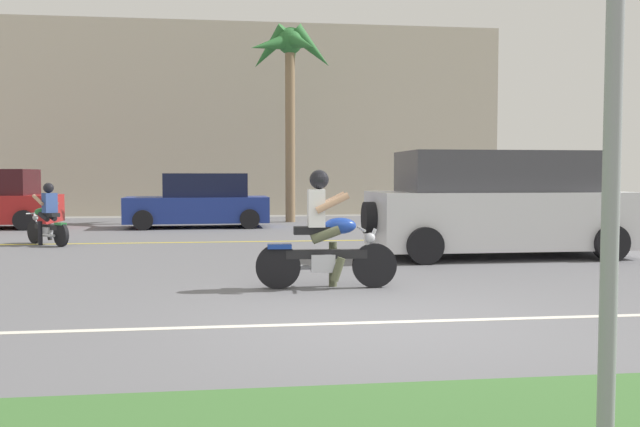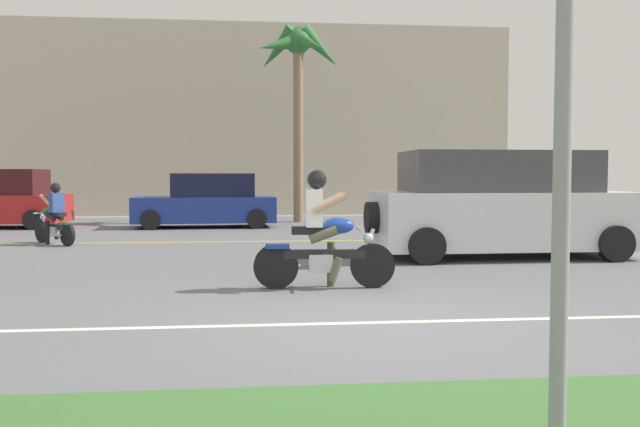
% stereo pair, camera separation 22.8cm
% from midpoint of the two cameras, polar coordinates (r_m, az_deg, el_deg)
% --- Properties ---
extents(ground, '(56.00, 30.00, 0.04)m').
position_cam_midpoint_polar(ground, '(10.01, 0.93, -5.58)').
color(ground, slate).
extents(lane_line_near, '(50.40, 0.12, 0.01)m').
position_cam_midpoint_polar(lane_line_near, '(7.08, 4.48, -9.09)').
color(lane_line_near, silver).
rests_on(lane_line_near, ground).
extents(lane_line_far, '(50.40, 0.12, 0.01)m').
position_cam_midpoint_polar(lane_line_far, '(15.61, -2.05, -2.32)').
color(lane_line_far, yellow).
rests_on(lane_line_far, ground).
extents(motorcyclist, '(1.90, 0.62, 1.59)m').
position_cam_midpoint_polar(motorcyclist, '(9.06, -0.28, -2.10)').
color(motorcyclist, black).
rests_on(motorcyclist, ground).
extents(suv_nearby, '(4.91, 2.20, 1.96)m').
position_cam_midpoint_polar(suv_nearby, '(13.04, 14.08, 0.66)').
color(suv_nearby, silver).
rests_on(suv_nearby, ground).
extents(parked_car_1, '(4.13, 1.96, 1.57)m').
position_cam_midpoint_polar(parked_car_1, '(20.00, -10.40, 0.94)').
color(parked_car_1, navy).
rests_on(parked_car_1, ground).
extents(palm_tree_0, '(3.00, 3.12, 6.39)m').
position_cam_midpoint_polar(palm_tree_0, '(22.32, -2.88, 12.81)').
color(palm_tree_0, '#846B4C').
rests_on(palm_tree_0, ground).
extents(motorcyclist_distant, '(1.17, 1.22, 1.35)m').
position_cam_midpoint_polar(motorcyclist_distant, '(15.88, -22.32, -0.41)').
color(motorcyclist_distant, black).
rests_on(motorcyclist_distant, ground).
extents(street_sign, '(0.62, 0.06, 2.79)m').
position_cam_midpoint_polar(street_sign, '(2.48, 21.06, 7.10)').
color(street_sign, gray).
rests_on(street_sign, ground).
extents(building_far, '(21.84, 4.00, 7.26)m').
position_cam_midpoint_polar(building_far, '(27.88, -8.73, 7.55)').
color(building_far, beige).
rests_on(building_far, ground).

